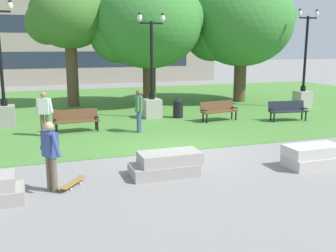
# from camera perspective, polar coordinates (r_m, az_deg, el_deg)

# --- Properties ---
(ground_plane) EXTENTS (140.00, 140.00, 0.00)m
(ground_plane) POSITION_cam_1_polar(r_m,az_deg,el_deg) (13.10, 2.18, -3.68)
(ground_plane) COLOR gray
(grass_lawn) EXTENTS (40.00, 20.00, 0.02)m
(grass_lawn) POSITION_cam_1_polar(r_m,az_deg,el_deg) (22.51, -7.02, 2.77)
(grass_lawn) COLOR #4C8438
(grass_lawn) RESTS_ON ground
(concrete_block_left) EXTENTS (1.90, 0.90, 0.64)m
(concrete_block_left) POSITION_cam_1_polar(r_m,az_deg,el_deg) (10.66, -0.22, -5.56)
(concrete_block_left) COLOR #9E9991
(concrete_block_left) RESTS_ON ground
(concrete_block_right) EXTENTS (1.84, 0.90, 0.64)m
(concrete_block_right) POSITION_cam_1_polar(r_m,az_deg,el_deg) (12.17, 20.50, -4.13)
(concrete_block_right) COLOR #BCB7B2
(concrete_block_right) RESTS_ON ground
(person_skateboarder) EXTENTS (0.49, 1.01, 1.71)m
(person_skateboarder) POSITION_cam_1_polar(r_m,az_deg,el_deg) (9.76, -16.69, -3.69)
(person_skateboarder) COLOR brown
(person_skateboarder) RESTS_ON ground
(skateboard) EXTENTS (0.77, 0.93, 0.14)m
(skateboard) POSITION_cam_1_polar(r_m,az_deg,el_deg) (10.18, -13.77, -8.09)
(skateboard) COLOR olive
(skateboard) RESTS_ON ground
(park_bench_near_left) EXTENTS (1.83, 0.65, 0.90)m
(park_bench_near_left) POSITION_cam_1_polar(r_m,az_deg,el_deg) (16.24, -13.18, 0.98)
(park_bench_near_left) COLOR brown
(park_bench_near_left) RESTS_ON grass_lawn
(park_bench_near_right) EXTENTS (1.85, 0.72, 0.90)m
(park_bench_near_right) POSITION_cam_1_polar(r_m,az_deg,el_deg) (18.99, 16.95, 2.31)
(park_bench_near_right) COLOR #1E232D
(park_bench_near_right) RESTS_ON grass_lawn
(park_bench_far_left) EXTENTS (1.86, 0.77, 0.90)m
(park_bench_far_left) POSITION_cam_1_polar(r_m,az_deg,el_deg) (18.30, 7.35, 2.38)
(park_bench_far_left) COLOR brown
(park_bench_far_left) RESTS_ON grass_lawn
(lamp_post_left) EXTENTS (1.32, 0.80, 4.92)m
(lamp_post_left) POSITION_cam_1_polar(r_m,az_deg,el_deg) (18.86, -2.35, 4.23)
(lamp_post_left) COLOR #ADA89E
(lamp_post_left) RESTS_ON grass_lawn
(lamp_post_right) EXTENTS (1.32, 0.80, 5.29)m
(lamp_post_right) POSITION_cam_1_polar(r_m,az_deg,el_deg) (18.20, -22.71, 3.26)
(lamp_post_right) COLOR gray
(lamp_post_right) RESTS_ON grass_lawn
(lamp_post_center) EXTENTS (1.32, 0.80, 5.38)m
(lamp_post_center) POSITION_cam_1_polar(r_m,az_deg,el_deg) (23.36, 19.02, 5.24)
(lamp_post_center) COLOR #ADA89E
(lamp_post_center) RESTS_ON grass_lawn
(tree_far_right) EXTENTS (6.42, 6.11, 7.36)m
(tree_far_right) POSITION_cam_1_polar(r_m,az_deg,el_deg) (24.73, 10.49, 14.37)
(tree_far_right) COLOR brown
(tree_far_right) RESTS_ON grass_lawn
(tree_far_left) EXTENTS (4.55, 4.33, 6.91)m
(tree_far_left) POSITION_cam_1_polar(r_m,az_deg,el_deg) (23.05, -14.26, 15.15)
(tree_far_left) COLOR brown
(tree_far_left) RESTS_ON grass_lawn
(tree_near_left) EXTENTS (6.19, 5.89, 7.14)m
(tree_near_left) POSITION_cam_1_polar(r_m,az_deg,el_deg) (22.61, -3.02, 14.50)
(tree_near_left) COLOR #4C3823
(tree_near_left) RESTS_ON grass_lawn
(trash_bin) EXTENTS (0.49, 0.49, 0.96)m
(trash_bin) POSITION_cam_1_polar(r_m,az_deg,el_deg) (18.91, 1.46, 2.67)
(trash_bin) COLOR black
(trash_bin) RESTS_ON grass_lawn
(person_bystander_near_lawn) EXTENTS (0.39, 0.70, 1.71)m
(person_bystander_near_lawn) POSITION_cam_1_polar(r_m,az_deg,el_deg) (15.71, -4.26, 2.55)
(person_bystander_near_lawn) COLOR #384C7A
(person_bystander_near_lawn) RESTS_ON grass_lawn
(person_bystander_far_lawn) EXTENTS (0.68, 0.36, 1.71)m
(person_bystander_far_lawn) POSITION_cam_1_polar(r_m,az_deg,el_deg) (15.70, -17.51, 2.04)
(person_bystander_far_lawn) COLOR brown
(person_bystander_far_lawn) RESTS_ON grass_lawn
(building_facade_distant) EXTENTS (24.05, 1.03, 14.00)m
(building_facade_distant) POSITION_cam_1_polar(r_m,az_deg,el_deg) (36.80, -11.35, 16.96)
(building_facade_distant) COLOR gray
(building_facade_distant) RESTS_ON ground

